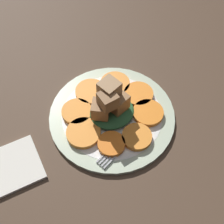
% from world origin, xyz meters
% --- Properties ---
extents(table_slab, '(1.20, 1.20, 0.02)m').
position_xyz_m(table_slab, '(0.00, 0.00, 0.01)').
color(table_slab, '#4C3828').
rests_on(table_slab, ground).
extents(plate, '(0.28, 0.28, 0.01)m').
position_xyz_m(plate, '(0.00, 0.00, 0.03)').
color(plate, beige).
rests_on(plate, table_slab).
extents(carrot_slice_0, '(0.07, 0.07, 0.01)m').
position_xyz_m(carrot_slice_0, '(0.04, 0.07, 0.04)').
color(carrot_slice_0, '#F99438').
rests_on(carrot_slice_0, plate).
extents(carrot_slice_1, '(0.07, 0.07, 0.01)m').
position_xyz_m(carrot_slice_1, '(-0.02, 0.08, 0.04)').
color(carrot_slice_1, '#F99438').
rests_on(carrot_slice_1, plate).
extents(carrot_slice_2, '(0.07, 0.07, 0.01)m').
position_xyz_m(carrot_slice_2, '(-0.07, 0.04, 0.04)').
color(carrot_slice_2, orange).
rests_on(carrot_slice_2, plate).
extents(carrot_slice_3, '(0.07, 0.07, 0.01)m').
position_xyz_m(carrot_slice_3, '(-0.08, -0.02, 0.04)').
color(carrot_slice_3, orange).
rests_on(carrot_slice_3, plate).
extents(carrot_slice_4, '(0.06, 0.06, 0.01)m').
position_xyz_m(carrot_slice_4, '(-0.04, -0.07, 0.04)').
color(carrot_slice_4, orange).
rests_on(carrot_slice_4, plate).
extents(carrot_slice_5, '(0.06, 0.06, 0.01)m').
position_xyz_m(carrot_slice_5, '(0.02, -0.08, 0.04)').
color(carrot_slice_5, orange).
rests_on(carrot_slice_5, plate).
extents(carrot_slice_6, '(0.07, 0.07, 0.01)m').
position_xyz_m(carrot_slice_6, '(0.07, -0.04, 0.04)').
color(carrot_slice_6, orange).
rests_on(carrot_slice_6, plate).
extents(carrot_slice_7, '(0.07, 0.07, 0.01)m').
position_xyz_m(carrot_slice_7, '(0.08, 0.02, 0.04)').
color(carrot_slice_7, orange).
rests_on(carrot_slice_7, plate).
extents(center_pile, '(0.10, 0.09, 0.10)m').
position_xyz_m(center_pile, '(-0.00, 0.00, 0.07)').
color(center_pile, '#2D6033').
rests_on(center_pile, plate).
extents(fork, '(0.17, 0.08, 0.00)m').
position_xyz_m(fork, '(0.00, -0.07, 0.03)').
color(fork, '#B2B2B7').
rests_on(fork, plate).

